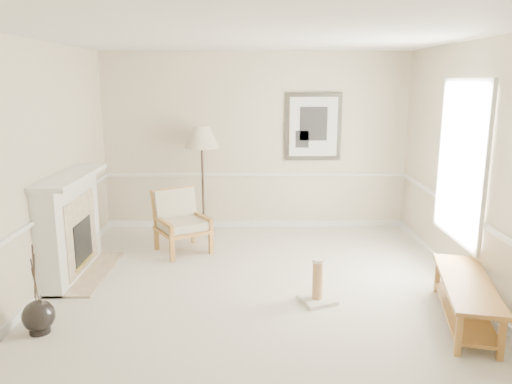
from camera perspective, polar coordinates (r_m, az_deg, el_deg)
ground at (r=5.99m, az=0.02°, el=-11.44°), size 5.50×5.50×0.00m
room at (r=5.57m, az=1.45°, el=6.70°), size 5.04×5.54×2.92m
fireplace at (r=6.73m, az=-20.42°, el=-3.69°), size 0.64×1.64×1.31m
floor_vase at (r=5.49m, az=-23.59°, el=-12.94°), size 0.32×0.32×0.93m
armchair at (r=7.34m, az=-8.70°, el=-2.98°), size 0.95×0.96×0.89m
floor_lamp at (r=7.96m, az=-6.22°, el=5.92°), size 0.56×0.56×1.74m
bench at (r=5.65m, az=22.86°, el=-10.72°), size 0.80×1.63×0.45m
scratching_post at (r=5.74m, az=7.03°, el=-10.90°), size 0.47×0.47×0.51m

